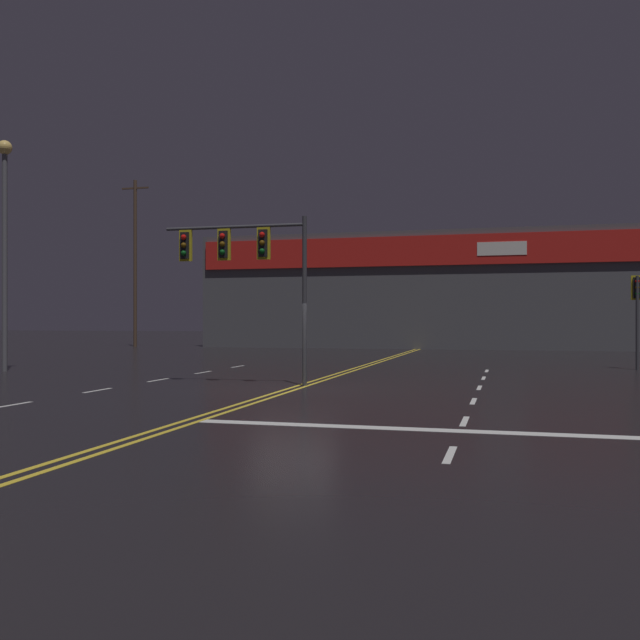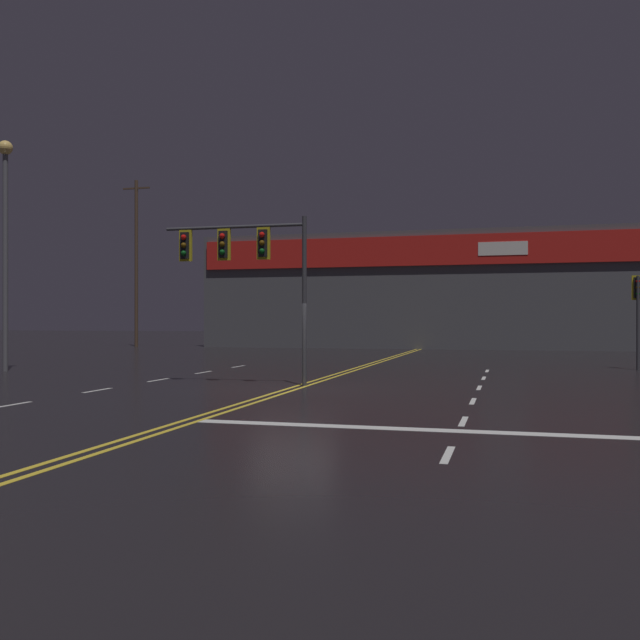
% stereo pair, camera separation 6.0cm
% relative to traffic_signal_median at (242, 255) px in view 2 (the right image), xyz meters
% --- Properties ---
extents(ground_plane, '(200.00, 200.00, 0.00)m').
position_rel_traffic_signal_median_xyz_m(ground_plane, '(1.96, -1.06, -4.03)').
color(ground_plane, black).
extents(road_markings, '(15.50, 60.00, 0.01)m').
position_rel_traffic_signal_median_xyz_m(road_markings, '(2.98, -2.37, -4.02)').
color(road_markings, gold).
rests_on(road_markings, ground).
extents(traffic_signal_median, '(4.65, 0.36, 5.15)m').
position_rel_traffic_signal_median_xyz_m(traffic_signal_median, '(0.00, 0.00, 0.00)').
color(traffic_signal_median, '#38383D').
rests_on(traffic_signal_median, ground).
extents(traffic_signal_corner_northeast, '(0.42, 0.36, 3.80)m').
position_rel_traffic_signal_median_xyz_m(traffic_signal_corner_northeast, '(13.00, 10.25, -1.23)').
color(traffic_signal_corner_northeast, '#38383D').
rests_on(traffic_signal_corner_northeast, ground).
extents(streetlight_far_left, '(0.56, 0.56, 9.01)m').
position_rel_traffic_signal_median_xyz_m(streetlight_far_left, '(-11.00, 2.92, 1.76)').
color(streetlight_far_left, '#59595E').
rests_on(streetlight_far_left, ground).
extents(building_backdrop, '(31.98, 10.23, 8.20)m').
position_rel_traffic_signal_median_xyz_m(building_backdrop, '(1.96, 33.20, 0.08)').
color(building_backdrop, '#4C4C51').
rests_on(building_backdrop, ground).
extents(utility_pole_row, '(45.21, 0.26, 12.59)m').
position_rel_traffic_signal_median_xyz_m(utility_pole_row, '(0.92, 27.69, 2.13)').
color(utility_pole_row, '#4C3828').
rests_on(utility_pole_row, ground).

